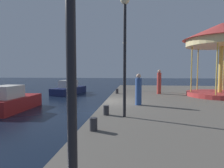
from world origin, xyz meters
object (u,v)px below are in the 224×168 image
at_px(person_mid_promenade, 138,90).
at_px(person_by_the_water, 159,82).
at_px(lamp_post_far_end, 125,57).
at_px(bollard_south, 93,124).
at_px(carousel, 222,42).
at_px(motorboat_navy, 69,89).
at_px(lamp_post_mid_promenade, 125,36).
at_px(motorboat_red, 11,101).
at_px(bollard_north, 106,110).
at_px(bollard_center, 117,91).

relative_size(person_mid_promenade, person_by_the_water, 0.87).
bearing_deg(person_by_the_water, person_mid_promenade, -109.12).
height_order(lamp_post_far_end, bollard_south, lamp_post_far_end).
bearing_deg(bollard_south, carousel, 49.24).
bearing_deg(motorboat_navy, person_by_the_water, -30.13).
distance_m(bollard_south, person_mid_promenade, 4.83).
relative_size(lamp_post_mid_promenade, bollard_south, 11.88).
height_order(motorboat_red, lamp_post_mid_promenade, lamp_post_mid_promenade).
xyz_separation_m(lamp_post_mid_promenade, person_mid_promenade, (0.63, 2.72, -2.41)).
bearing_deg(carousel, lamp_post_mid_promenade, -133.99).
bearing_deg(person_by_the_water, bollard_south, -108.71).
distance_m(bollard_north, person_mid_promenade, 2.91).
distance_m(motorboat_navy, motorboat_red, 9.37).
height_order(carousel, bollard_south, carousel).
bearing_deg(person_mid_promenade, person_by_the_water, 70.88).
bearing_deg(lamp_post_far_end, bollard_south, -91.91).
relative_size(lamp_post_far_end, bollard_north, 11.71).
bearing_deg(bollard_center, lamp_post_far_end, 79.62).
xyz_separation_m(bollard_north, person_mid_promenade, (1.41, 2.48, 0.59)).
distance_m(motorboat_red, carousel, 15.14).
relative_size(lamp_post_mid_promenade, bollard_north, 11.88).
height_order(person_mid_promenade, person_by_the_water, person_by_the_water).
height_order(bollard_north, bollard_center, same).
height_order(carousel, person_by_the_water, carousel).
relative_size(bollard_north, person_by_the_water, 0.21).
bearing_deg(lamp_post_mid_promenade, bollard_north, 162.46).
xyz_separation_m(motorboat_red, person_by_the_water, (10.14, 3.85, 1.08)).
bearing_deg(lamp_post_far_end, person_mid_promenade, -81.89).
height_order(motorboat_navy, person_by_the_water, person_by_the_water).
distance_m(lamp_post_mid_promenade, bollard_center, 8.31).
bearing_deg(bollard_north, bollard_center, 91.39).
relative_size(lamp_post_mid_promenade, bollard_center, 11.88).
xyz_separation_m(lamp_post_far_end, bollard_north, (-0.31, -10.14, -2.97)).
bearing_deg(bollard_south, bollard_center, 90.52).
bearing_deg(motorboat_navy, lamp_post_mid_promenade, -62.31).
distance_m(carousel, person_by_the_water, 5.25).
height_order(lamp_post_far_end, person_by_the_water, lamp_post_far_end).
height_order(bollard_north, bollard_south, same).
xyz_separation_m(motorboat_red, bollard_center, (6.75, 3.63, 0.36)).
xyz_separation_m(motorboat_red, lamp_post_far_end, (7.25, 6.33, 3.33)).
relative_size(motorboat_navy, lamp_post_mid_promenade, 1.12).
height_order(motorboat_navy, bollard_north, motorboat_navy).
xyz_separation_m(bollard_north, person_by_the_water, (3.20, 7.66, 0.72)).
height_order(carousel, person_mid_promenade, carousel).
bearing_deg(motorboat_navy, carousel, -25.69).
bearing_deg(carousel, bollard_north, -138.21).
bearing_deg(bollard_center, bollard_south, -89.48).
bearing_deg(person_by_the_water, lamp_post_mid_promenade, -107.07).
bearing_deg(person_by_the_water, motorboat_red, -159.19).
bearing_deg(person_mid_promenade, lamp_post_mid_promenade, -103.04).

